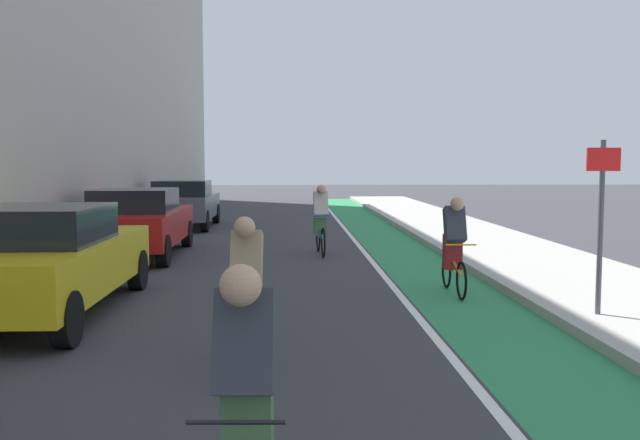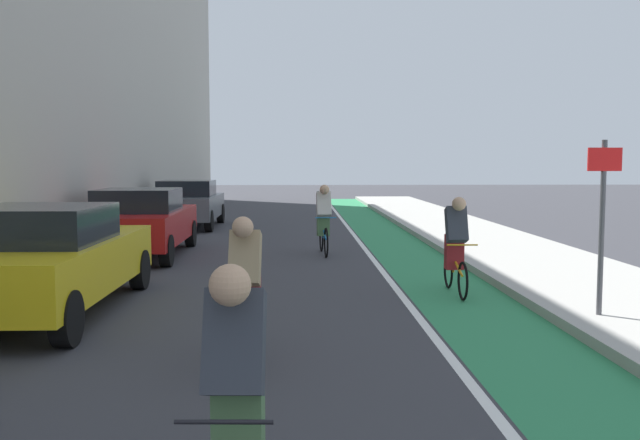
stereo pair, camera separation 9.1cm
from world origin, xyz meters
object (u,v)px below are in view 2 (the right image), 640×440
object	(u,v)px
parked_sedan_red	(140,221)
cyclist_trailing	(455,242)
street_sign_post	(603,210)
cyclist_mid	(246,285)
cyclist_far	(324,218)
parked_sedan_gray	(188,203)
parked_sedan_yellow_cab	(44,258)
cyclist_lead	(236,396)

from	to	relation	value
parked_sedan_red	cyclist_trailing	bearing A→B (deg)	-37.57
cyclist_trailing	street_sign_post	bearing A→B (deg)	-57.78
cyclist_mid	cyclist_far	distance (m)	8.66
parked_sedan_gray	cyclist_far	size ratio (longest dim) A/B	2.46
parked_sedan_yellow_cab	parked_sedan_gray	xyz separation A→B (m)	(0.00, 12.80, -0.00)
parked_sedan_gray	parked_sedan_red	bearing A→B (deg)	-90.00
parked_sedan_gray	street_sign_post	size ratio (longest dim) A/B	1.86
cyclist_lead	cyclist_trailing	distance (m)	7.79
street_sign_post	cyclist_lead	bearing A→B (deg)	-130.44
parked_sedan_red	cyclist_far	size ratio (longest dim) A/B	2.61
parked_sedan_yellow_cab	parked_sedan_red	bearing A→B (deg)	89.99
parked_sedan_yellow_cab	parked_sedan_gray	size ratio (longest dim) A/B	1.12
parked_sedan_yellow_cab	cyclist_far	size ratio (longest dim) A/B	2.75
parked_sedan_gray	cyclist_mid	xyz separation A→B (m)	(2.99, -15.29, 0.06)
cyclist_mid	cyclist_lead	bearing A→B (deg)	-86.70
cyclist_far	street_sign_post	size ratio (longest dim) A/B	0.76
parked_sedan_red	cyclist_trailing	size ratio (longest dim) A/B	2.72
cyclist_lead	cyclist_trailing	bearing A→B (deg)	68.19
parked_sedan_yellow_cab	cyclist_lead	distance (m)	6.76
cyclist_trailing	cyclist_far	bearing A→B (deg)	111.88
parked_sedan_yellow_cab	street_sign_post	xyz separation A→B (m)	(7.47, -0.93, 0.72)
cyclist_mid	cyclist_far	size ratio (longest dim) A/B	0.96
cyclist_lead	street_sign_post	size ratio (longest dim) A/B	0.75
cyclist_lead	cyclist_far	bearing A→B (deg)	85.46
cyclist_lead	street_sign_post	distance (m)	6.64
parked_sedan_gray	cyclist_trailing	xyz separation A→B (m)	(6.08, -11.53, 0.06)
cyclist_far	cyclist_trailing	bearing A→B (deg)	-68.12
cyclist_mid	cyclist_far	bearing A→B (deg)	82.31
parked_sedan_yellow_cab	street_sign_post	distance (m)	7.57
parked_sedan_yellow_cab	cyclist_mid	distance (m)	3.89
street_sign_post	parked_sedan_yellow_cab	bearing A→B (deg)	172.87
parked_sedan_red	cyclist_far	world-z (taller)	cyclist_far
parked_sedan_gray	cyclist_mid	world-z (taller)	cyclist_mid
parked_sedan_red	street_sign_post	xyz separation A→B (m)	(7.47, -6.88, 0.72)
parked_sedan_gray	cyclist_lead	distance (m)	19.04
parked_sedan_red	street_sign_post	size ratio (longest dim) A/B	1.98
cyclist_trailing	parked_sedan_yellow_cab	bearing A→B (deg)	-168.20
cyclist_far	parked_sedan_yellow_cab	bearing A→B (deg)	-124.23
parked_sedan_red	cyclist_mid	world-z (taller)	cyclist_mid
cyclist_trailing	cyclist_lead	bearing A→B (deg)	-111.81
parked_sedan_yellow_cab	parked_sedan_red	xyz separation A→B (m)	(0.00, 5.95, -0.00)
parked_sedan_yellow_cab	cyclist_trailing	distance (m)	6.22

